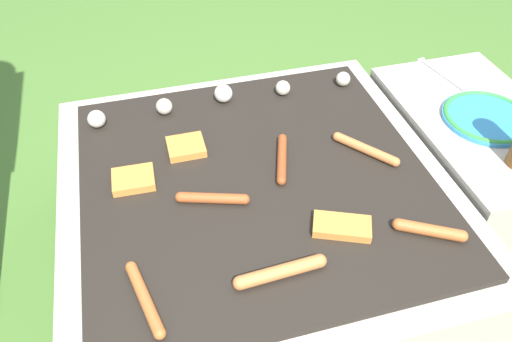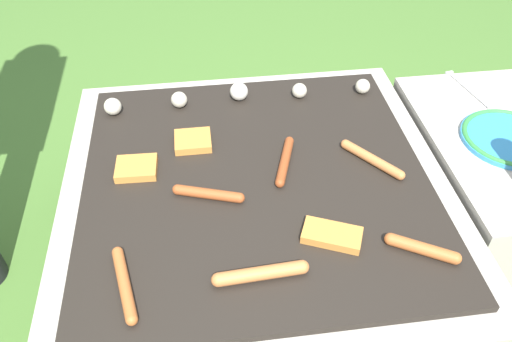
% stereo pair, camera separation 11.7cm
% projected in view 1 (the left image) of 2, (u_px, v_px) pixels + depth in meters
% --- Properties ---
extents(ground_plane, '(14.00, 14.00, 0.00)m').
position_uv_depth(ground_plane, '(256.00, 271.00, 1.44)').
color(ground_plane, '#47702D').
extents(grill, '(0.92, 0.92, 0.38)m').
position_uv_depth(grill, '(256.00, 229.00, 1.32)').
color(grill, '#B2AA9E').
rests_on(grill, ground_plane).
extents(side_ledge, '(0.38, 0.62, 0.38)m').
position_uv_depth(side_ledge, '(464.00, 168.00, 1.49)').
color(side_ledge, '#B2AA9E').
rests_on(side_ledge, ground_plane).
extents(sausage_back_right, '(0.16, 0.07, 0.02)m').
position_uv_depth(sausage_back_right, '(212.00, 198.00, 1.12)').
color(sausage_back_right, '#A34C23').
rests_on(sausage_back_right, grill).
extents(sausage_front_center, '(0.06, 0.18, 0.02)m').
position_uv_depth(sausage_front_center, '(145.00, 298.00, 0.93)').
color(sausage_front_center, '#B7602D').
rests_on(sausage_front_center, grill).
extents(sausage_mid_left, '(0.12, 0.15, 0.02)m').
position_uv_depth(sausage_mid_left, '(365.00, 149.00, 1.24)').
color(sausage_mid_left, '#C6753D').
rests_on(sausage_mid_left, grill).
extents(sausage_back_left, '(0.07, 0.17, 0.02)m').
position_uv_depth(sausage_back_left, '(282.00, 158.00, 1.22)').
color(sausage_back_left, '#93421E').
rests_on(sausage_back_left, grill).
extents(sausage_back_center, '(0.19, 0.04, 0.03)m').
position_uv_depth(sausage_back_center, '(280.00, 272.00, 0.97)').
color(sausage_back_center, '#C6753D').
rests_on(sausage_back_center, grill).
extents(sausage_front_right, '(0.14, 0.09, 0.03)m').
position_uv_depth(sausage_front_right, '(430.00, 230.00, 1.05)').
color(sausage_front_right, '#B7602D').
rests_on(sausage_front_right, grill).
extents(bread_slice_left, '(0.10, 0.08, 0.02)m').
position_uv_depth(bread_slice_left, '(133.00, 179.00, 1.16)').
color(bread_slice_left, '#D18438').
rests_on(bread_slice_left, grill).
extents(bread_slice_right, '(0.14, 0.11, 0.02)m').
position_uv_depth(bread_slice_right, '(342.00, 227.00, 1.06)').
color(bread_slice_right, '#D18438').
rests_on(bread_slice_right, grill).
extents(bread_slice_center, '(0.09, 0.08, 0.02)m').
position_uv_depth(bread_slice_center, '(186.00, 147.00, 1.25)').
color(bread_slice_center, '#D18438').
rests_on(bread_slice_center, grill).
extents(mushroom_row, '(0.75, 0.07, 0.05)m').
position_uv_depth(mushroom_row, '(215.00, 98.00, 1.38)').
color(mushroom_row, beige).
rests_on(mushroom_row, grill).
extents(plate_colorful, '(0.24, 0.24, 0.02)m').
position_uv_depth(plate_colorful, '(487.00, 117.00, 1.34)').
color(plate_colorful, '#338CCC').
rests_on(plate_colorful, side_ledge).
extents(fork_utensil, '(0.05, 0.19, 0.01)m').
position_uv_depth(fork_utensil, '(438.00, 72.00, 1.52)').
color(fork_utensil, silver).
rests_on(fork_utensil, side_ledge).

